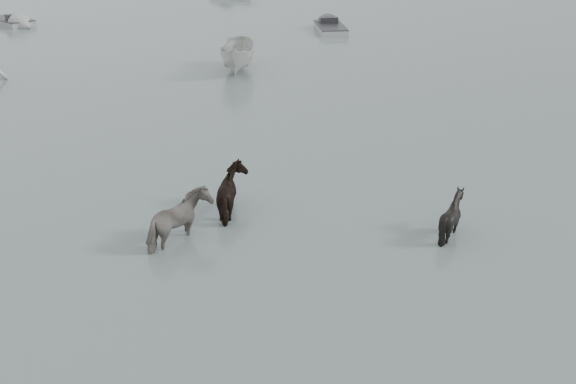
# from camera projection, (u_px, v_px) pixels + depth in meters

# --- Properties ---
(ground) EXTENTS (140.00, 140.00, 0.00)m
(ground) POSITION_uv_depth(u_px,v_px,m) (325.00, 235.00, 15.84)
(ground) COLOR #556560
(ground) RESTS_ON ground
(pony_pinto) EXTENTS (1.99, 1.61, 1.53)m
(pony_pinto) POSITION_uv_depth(u_px,v_px,m) (178.00, 213.00, 15.22)
(pony_pinto) COLOR black
(pony_pinto) RESTS_ON ground
(pony_dark) EXTENTS (1.35, 1.56, 1.53)m
(pony_dark) POSITION_uv_depth(u_px,v_px,m) (235.00, 185.00, 16.73)
(pony_dark) COLOR black
(pony_dark) RESTS_ON ground
(pony_black) EXTENTS (1.34, 1.23, 1.31)m
(pony_black) POSITION_uv_depth(u_px,v_px,m) (452.00, 210.00, 15.61)
(pony_black) COLOR black
(pony_black) RESTS_ON ground
(boat_small) EXTENTS (3.39, 4.26, 1.57)m
(boat_small) POSITION_uv_depth(u_px,v_px,m) (238.00, 54.00, 30.71)
(boat_small) COLOR #B4B5B0
(boat_small) RESTS_ON ground
(skiff_port) EXTENTS (3.57, 5.64, 0.75)m
(skiff_port) POSITION_uv_depth(u_px,v_px,m) (331.00, 25.00, 40.13)
(skiff_port) COLOR #A3A5A3
(skiff_port) RESTS_ON ground
(skiff_mid) EXTENTS (3.12, 5.42, 0.75)m
(skiff_mid) POSITION_uv_depth(u_px,v_px,m) (11.00, 19.00, 42.28)
(skiff_mid) COLOR gray
(skiff_mid) RESTS_ON ground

